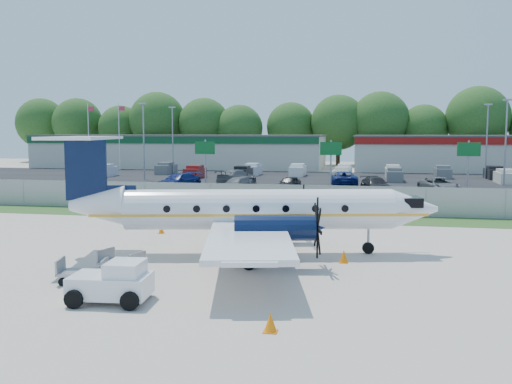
% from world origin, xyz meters
% --- Properties ---
extents(ground, '(170.00, 170.00, 0.00)m').
position_xyz_m(ground, '(0.00, 0.00, 0.00)').
color(ground, beige).
rests_on(ground, ground).
extents(grass_verge, '(170.00, 4.00, 0.02)m').
position_xyz_m(grass_verge, '(0.00, 12.00, 0.01)').
color(grass_verge, '#2D561E').
rests_on(grass_verge, ground).
extents(access_road, '(170.00, 8.00, 0.02)m').
position_xyz_m(access_road, '(0.00, 19.00, 0.01)').
color(access_road, black).
rests_on(access_road, ground).
extents(parking_lot, '(170.00, 32.00, 0.02)m').
position_xyz_m(parking_lot, '(0.00, 40.00, 0.01)').
color(parking_lot, black).
rests_on(parking_lot, ground).
extents(perimeter_fence, '(120.00, 0.06, 1.99)m').
position_xyz_m(perimeter_fence, '(0.00, 14.00, 1.00)').
color(perimeter_fence, gray).
rests_on(perimeter_fence, ground).
extents(building_west, '(46.40, 12.40, 5.24)m').
position_xyz_m(building_west, '(-24.00, 61.98, 2.63)').
color(building_west, beige).
rests_on(building_west, ground).
extents(building_east, '(44.40, 12.40, 5.24)m').
position_xyz_m(building_east, '(26.00, 61.98, 2.63)').
color(building_east, beige).
rests_on(building_east, ground).
extents(sign_left, '(1.80, 0.26, 5.00)m').
position_xyz_m(sign_left, '(-8.00, 22.91, 3.61)').
color(sign_left, gray).
rests_on(sign_left, ground).
extents(sign_mid, '(1.80, 0.26, 5.00)m').
position_xyz_m(sign_mid, '(3.00, 22.91, 3.61)').
color(sign_mid, gray).
rests_on(sign_mid, ground).
extents(sign_right, '(1.80, 0.26, 5.00)m').
position_xyz_m(sign_right, '(14.00, 22.91, 3.61)').
color(sign_right, gray).
rests_on(sign_right, ground).
extents(flagpole_west, '(1.06, 0.12, 10.00)m').
position_xyz_m(flagpole_west, '(-35.92, 55.00, 5.64)').
color(flagpole_west, white).
rests_on(flagpole_west, ground).
extents(flagpole_east, '(1.06, 0.12, 10.00)m').
position_xyz_m(flagpole_east, '(-30.92, 55.00, 5.64)').
color(flagpole_east, white).
rests_on(flagpole_east, ground).
extents(light_pole_nw, '(0.90, 0.35, 9.09)m').
position_xyz_m(light_pole_nw, '(-20.00, 38.00, 5.23)').
color(light_pole_nw, gray).
rests_on(light_pole_nw, ground).
extents(light_pole_ne, '(0.90, 0.35, 9.09)m').
position_xyz_m(light_pole_ne, '(20.00, 38.00, 5.23)').
color(light_pole_ne, gray).
rests_on(light_pole_ne, ground).
extents(light_pole_sw, '(0.90, 0.35, 9.09)m').
position_xyz_m(light_pole_sw, '(-20.00, 48.00, 5.23)').
color(light_pole_sw, gray).
rests_on(light_pole_sw, ground).
extents(light_pole_se, '(0.90, 0.35, 9.09)m').
position_xyz_m(light_pole_se, '(20.00, 48.00, 5.23)').
color(light_pole_se, gray).
rests_on(light_pole_se, ground).
extents(tree_line, '(112.00, 6.00, 14.00)m').
position_xyz_m(tree_line, '(0.00, 74.00, 0.00)').
color(tree_line, '#224C16').
rests_on(tree_line, ground).
extents(aircraft, '(17.94, 17.57, 5.47)m').
position_xyz_m(aircraft, '(0.92, 0.17, 2.11)').
color(aircraft, white).
rests_on(aircraft, ground).
extents(pushback_tug, '(2.72, 2.06, 1.40)m').
position_xyz_m(pushback_tug, '(-1.98, -8.09, 0.67)').
color(pushback_tug, white).
rests_on(pushback_tug, ground).
extents(baggage_cart_near, '(1.94, 1.41, 0.92)m').
position_xyz_m(baggage_cart_near, '(-4.24, -6.02, 0.43)').
color(baggage_cart_near, gray).
rests_on(baggage_cart_near, ground).
extents(baggage_cart_far, '(1.93, 1.46, 0.90)m').
position_xyz_m(baggage_cart_far, '(-3.47, -4.30, 0.42)').
color(baggage_cart_far, gray).
rests_on(baggage_cart_far, ground).
extents(cone_nose, '(0.40, 0.40, 0.56)m').
position_xyz_m(cone_nose, '(5.27, -0.71, 0.27)').
color(cone_nose, orange).
rests_on(cone_nose, ground).
extents(cone_port_wing, '(0.40, 0.40, 0.56)m').
position_xyz_m(cone_port_wing, '(3.64, -9.87, 0.27)').
color(cone_port_wing, orange).
rests_on(cone_port_wing, ground).
extents(cone_starboard_wing, '(0.35, 0.35, 0.50)m').
position_xyz_m(cone_starboard_wing, '(-5.14, 4.55, 0.23)').
color(cone_starboard_wing, orange).
rests_on(cone_starboard_wing, ground).
extents(road_car_west, '(5.53, 2.87, 1.49)m').
position_xyz_m(road_car_west, '(-23.58, 17.40, 0.00)').
color(road_car_west, silver).
rests_on(road_car_west, ground).
extents(road_car_mid, '(4.11, 1.55, 1.34)m').
position_xyz_m(road_car_mid, '(4.70, 19.97, 0.00)').
color(road_car_mid, '#595B5E').
rests_on(road_car_mid, ground).
extents(parked_car_a, '(3.99, 5.91, 1.59)m').
position_xyz_m(parked_car_a, '(-12.51, 28.62, 0.00)').
color(parked_car_a, navy).
rests_on(parked_car_a, ground).
extents(parked_car_b, '(3.17, 4.77, 1.28)m').
position_xyz_m(parked_car_b, '(-6.49, 28.61, 0.00)').
color(parked_car_b, '#595B5E').
rests_on(parked_car_b, ground).
extents(parked_car_c, '(2.28, 4.20, 1.36)m').
position_xyz_m(parked_car_c, '(-1.53, 29.81, 0.00)').
color(parked_car_c, black).
rests_on(parked_car_c, ground).
extents(parked_car_d, '(3.29, 5.32, 1.44)m').
position_xyz_m(parked_car_d, '(6.80, 29.43, 0.00)').
color(parked_car_d, black).
rests_on(parked_car_d, ground).
extents(parked_car_e, '(3.90, 5.90, 1.51)m').
position_xyz_m(parked_car_e, '(12.60, 29.68, 0.00)').
color(parked_car_e, '#595B5E').
rests_on(parked_car_e, ground).
extents(parked_car_f, '(4.04, 6.08, 1.64)m').
position_xyz_m(parked_car_f, '(-8.03, 34.95, 0.00)').
color(parked_car_f, '#595B5E').
rests_on(parked_car_f, ground).
extents(parked_car_g, '(3.27, 5.93, 1.57)m').
position_xyz_m(parked_car_g, '(3.54, 35.26, 0.00)').
color(parked_car_g, navy).
rests_on(parked_car_g, ground).
extents(far_parking_rows, '(56.00, 10.00, 1.60)m').
position_xyz_m(far_parking_rows, '(0.00, 45.00, 0.00)').
color(far_parking_rows, gray).
rests_on(far_parking_rows, ground).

